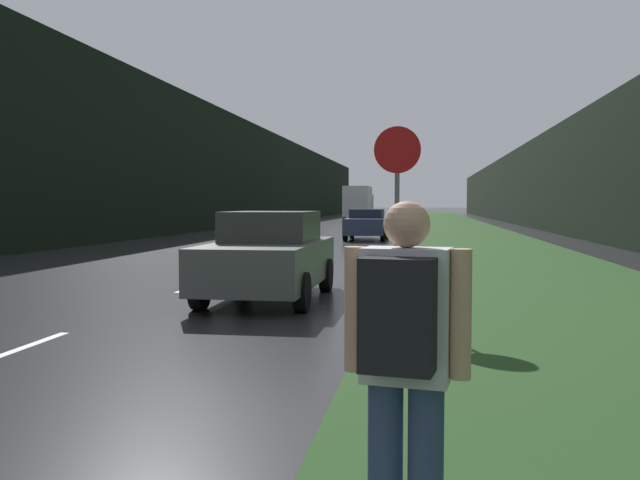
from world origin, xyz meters
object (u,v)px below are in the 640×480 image
object	(u,v)px
stop_sign	(397,200)
car_passing_far	(367,224)
car_passing_near	(269,256)
delivery_truck	(359,203)
hitchhiker_with_backpack	(404,359)

from	to	relation	value
stop_sign	car_passing_far	distance (m)	21.90
car_passing_near	delivery_truck	xyz separation A→B (m)	(-3.85, 56.10, 1.02)
car_passing_far	stop_sign	bearing A→B (deg)	96.01
hitchhiker_with_backpack	car_passing_near	distance (m)	8.90
stop_sign	delivery_truck	xyz separation A→B (m)	(-6.14, 57.67, 0.05)
hitchhiker_with_backpack	delivery_truck	xyz separation A→B (m)	(-6.46, 64.61, 0.81)
car_passing_near	car_passing_far	xyz separation A→B (m)	(0.00, 20.18, -0.04)
car_passing_far	hitchhiker_with_backpack	bearing A→B (deg)	95.19
stop_sign	hitchhiker_with_backpack	world-z (taller)	stop_sign
stop_sign	delivery_truck	distance (m)	58.00
car_passing_near	car_passing_far	distance (m)	20.18
stop_sign	hitchhiker_with_backpack	xyz separation A→B (m)	(0.32, -6.93, -0.76)
car_passing_near	delivery_truck	bearing A→B (deg)	-86.07
car_passing_near	car_passing_far	size ratio (longest dim) A/B	0.93
car_passing_near	hitchhiker_with_backpack	bearing A→B (deg)	107.04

